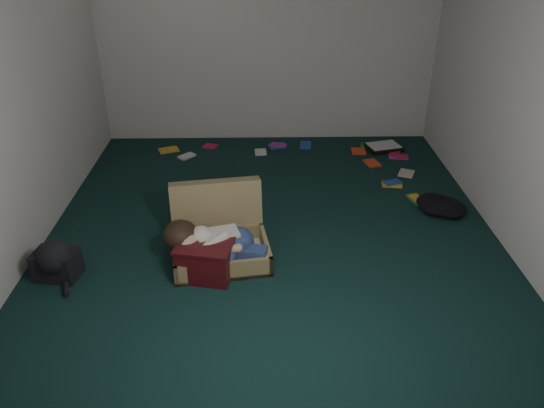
{
  "coord_description": "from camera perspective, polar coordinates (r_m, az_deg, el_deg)",
  "views": [
    {
      "loc": [
        -0.08,
        -4.1,
        2.54
      ],
      "look_at": [
        0.0,
        -0.15,
        0.35
      ],
      "focal_mm": 35.0,
      "sensor_mm": 36.0,
      "label": 1
    }
  ],
  "objects": [
    {
      "name": "paper_tray",
      "position": [
        6.61,
        11.91,
        6.01
      ],
      "size": [
        0.47,
        0.4,
        0.06
      ],
      "rotation": [
        0.0,
        0.0,
        0.27
      ],
      "color": "black",
      "rests_on": "floor"
    },
    {
      "name": "maroon_bin",
      "position": [
        4.2,
        -7.15,
        -5.95
      ],
      "size": [
        0.49,
        0.42,
        0.3
      ],
      "rotation": [
        0.0,
        0.0,
        -0.19
      ],
      "color": "#400D10",
      "rests_on": "floor"
    },
    {
      "name": "wall_right",
      "position": [
        4.77,
        25.28,
        11.18
      ],
      "size": [
        0.0,
        4.5,
        4.5
      ],
      "primitive_type": "plane",
      "rotation": [
        1.57,
        0.0,
        -1.57
      ],
      "color": "silver",
      "rests_on": "ground"
    },
    {
      "name": "clothing_pile",
      "position": [
        5.37,
        18.35,
        0.04
      ],
      "size": [
        0.58,
        0.53,
        0.15
      ],
      "primitive_type": null,
      "rotation": [
        0.0,
        0.0,
        0.39
      ],
      "color": "black",
      "rests_on": "floor"
    },
    {
      "name": "backpack",
      "position": [
        4.5,
        -22.17,
        -5.94
      ],
      "size": [
        0.46,
        0.39,
        0.25
      ],
      "primitive_type": null,
      "rotation": [
        0.0,
        0.0,
        -0.17
      ],
      "color": "black",
      "rests_on": "floor"
    },
    {
      "name": "person",
      "position": [
        4.27,
        -6.22,
        -4.23
      ],
      "size": [
        0.86,
        0.41,
        0.35
      ],
      "rotation": [
        0.0,
        0.0,
        0.15
      ],
      "color": "silver",
      "rests_on": "suitcase"
    },
    {
      "name": "floor",
      "position": [
        4.83,
        -0.04,
        -2.78
      ],
      "size": [
        4.5,
        4.5,
        0.0
      ],
      "primitive_type": "plane",
      "color": "black",
      "rests_on": "ground"
    },
    {
      "name": "wall_left",
      "position": [
        4.7,
        -25.74,
        10.85
      ],
      "size": [
        0.0,
        4.5,
        4.5
      ],
      "primitive_type": "plane",
      "rotation": [
        1.57,
        0.0,
        1.57
      ],
      "color": "silver",
      "rests_on": "ground"
    },
    {
      "name": "suitcase",
      "position": [
        4.46,
        -5.69,
        -3.3
      ],
      "size": [
        0.88,
        0.86,
        0.57
      ],
      "rotation": [
        0.0,
        0.0,
        0.15
      ],
      "color": "olive",
      "rests_on": "floor"
    },
    {
      "name": "wall_back",
      "position": [
        6.47,
        -0.47,
        17.93
      ],
      "size": [
        4.5,
        0.0,
        4.5
      ],
      "primitive_type": "plane",
      "rotation": [
        1.57,
        0.0,
        0.0
      ],
      "color": "silver",
      "rests_on": "ground"
    },
    {
      "name": "book_scatter",
      "position": [
        6.25,
        5.18,
        4.97
      ],
      "size": [
        2.94,
        1.65,
        0.02
      ],
      "color": "gold",
      "rests_on": "floor"
    },
    {
      "name": "wall_front",
      "position": [
        2.23,
        1.13,
        -4.76
      ],
      "size": [
        4.5,
        0.0,
        4.5
      ],
      "primitive_type": "plane",
      "rotation": [
        -1.57,
        0.0,
        0.0
      ],
      "color": "silver",
      "rests_on": "ground"
    }
  ]
}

